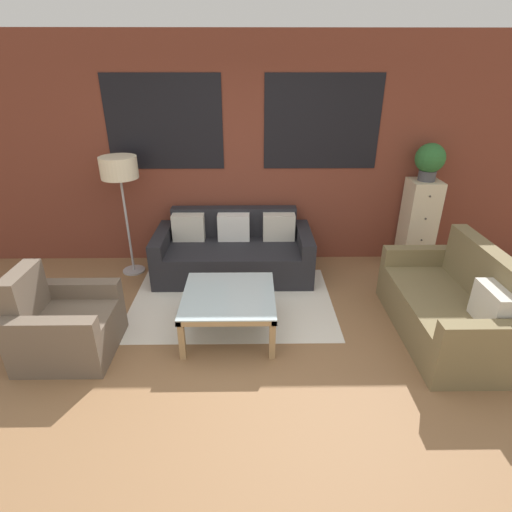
% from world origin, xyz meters
% --- Properties ---
extents(ground_plane, '(16.00, 16.00, 0.00)m').
position_xyz_m(ground_plane, '(0.00, 0.00, 0.00)').
color(ground_plane, '#8E6642').
extents(wall_back_brick, '(8.40, 0.09, 2.80)m').
position_xyz_m(wall_back_brick, '(0.00, 2.44, 1.41)').
color(wall_back_brick, brown).
rests_on(wall_back_brick, ground_plane).
extents(rug, '(2.25, 1.53, 0.00)m').
position_xyz_m(rug, '(-0.13, 1.24, 0.00)').
color(rug, silver).
rests_on(rug, ground_plane).
extents(couch_dark, '(1.93, 0.88, 0.78)m').
position_xyz_m(couch_dark, '(-0.13, 1.95, 0.29)').
color(couch_dark, '#232328').
rests_on(couch_dark, ground_plane).
extents(settee_vintage, '(0.80, 1.57, 0.92)m').
position_xyz_m(settee_vintage, '(2.01, 0.61, 0.31)').
color(settee_vintage, olive).
rests_on(settee_vintage, ground_plane).
extents(armchair_corner, '(0.80, 0.79, 0.84)m').
position_xyz_m(armchair_corner, '(-1.62, 0.41, 0.28)').
color(armchair_corner, '#6B5B4C').
rests_on(armchair_corner, ground_plane).
extents(coffee_table, '(0.89, 0.89, 0.43)m').
position_xyz_m(coffee_table, '(-0.13, 0.69, 0.37)').
color(coffee_table, silver).
rests_on(coffee_table, ground_plane).
extents(floor_lamp, '(0.43, 0.43, 1.48)m').
position_xyz_m(floor_lamp, '(-1.44, 2.01, 1.30)').
color(floor_lamp, '#B2B2B7').
rests_on(floor_lamp, ground_plane).
extents(drawer_cabinet, '(0.38, 0.39, 1.14)m').
position_xyz_m(drawer_cabinet, '(2.24, 2.17, 0.57)').
color(drawer_cabinet, beige).
rests_on(drawer_cabinet, ground_plane).
extents(potted_plant, '(0.35, 0.35, 0.45)m').
position_xyz_m(potted_plant, '(2.24, 2.17, 1.40)').
color(potted_plant, '#47474C').
rests_on(potted_plant, drawer_cabinet).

